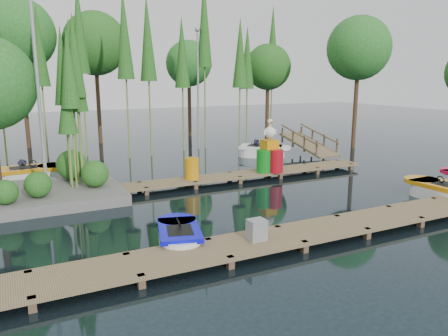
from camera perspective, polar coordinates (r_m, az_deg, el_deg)
name	(u,v)px	position (r m, az deg, el deg)	size (l,w,h in m)	color
ground_plane	(218,202)	(15.78, -0.81, -4.42)	(90.00, 90.00, 0.00)	#19272F
near_dock	(290,236)	(12.02, 8.67, -8.73)	(18.00, 1.50, 0.50)	brown
far_dock	(213,178)	(18.32, -1.40, -1.35)	(15.00, 1.20, 0.50)	brown
island	(14,113)	(16.97, -25.76, 6.51)	(6.20, 4.20, 6.75)	#62625D
tree_screen	(95,43)	(24.70, -16.55, 15.38)	(34.42, 18.53, 10.31)	#412C1B
lamp_island	(38,81)	(16.17, -23.18, 10.35)	(0.30, 0.30, 7.25)	gray
lamp_rear	(198,79)	(26.81, -3.43, 11.56)	(0.30, 0.30, 7.25)	gray
ramp	(309,144)	(25.75, 11.02, 3.14)	(1.50, 3.94, 1.49)	brown
boat_blue	(179,237)	(11.88, -5.87, -8.93)	(1.68, 2.58, 0.80)	white
boat_yellow_near	(442,192)	(17.89, 26.58, -2.82)	(1.42, 2.91, 0.96)	white
boat_yellow_far	(31,174)	(20.50, -23.91, -0.72)	(2.98, 1.40, 1.48)	white
boat_white_far	(262,151)	(24.49, 5.00, 2.21)	(3.11, 2.87, 1.39)	white
utility_cabinet	(257,230)	(11.35, 4.29, -8.05)	(0.45, 0.38, 0.55)	gray
yellow_barrel	(192,169)	(17.83, -4.22, -0.08)	(0.59, 0.59, 0.88)	orange
drum_cluster	(271,156)	(19.32, 6.11, 1.56)	(1.34, 1.23, 2.31)	#0D7818
seagull_post	(263,160)	(19.32, 5.06, 1.03)	(0.46, 0.25, 0.74)	gray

